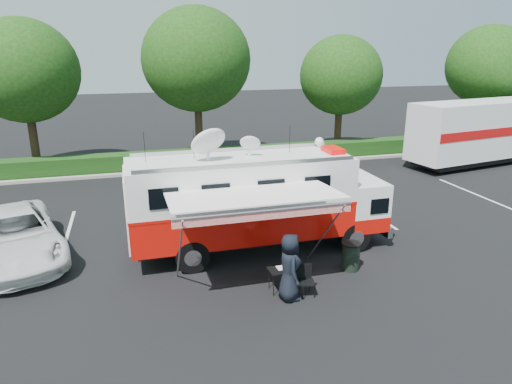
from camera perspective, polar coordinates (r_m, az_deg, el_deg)
The scene contains 11 objects.
ground_plane at distance 15.74m, azimuth 0.50°, elevation -7.14°, with size 120.00×120.00×0.00m, color black.
back_border at distance 27.18m, azimuth -4.90°, elevation 14.17°, with size 60.00×6.14×8.87m.
stall_lines at distance 18.32m, azimuth -3.63°, elevation -3.51°, with size 24.12×5.50×0.01m.
command_truck at distance 15.07m, azimuth 0.24°, elevation -1.03°, with size 8.63×2.37×4.14m.
awning at distance 12.34m, azimuth -0.06°, elevation -0.94°, with size 4.71×2.45×2.85m.
white_suv at distance 16.98m, azimuth -27.69°, elevation -7.38°, with size 2.66×5.76×1.60m, color silver.
person at distance 12.92m, azimuth 4.13°, elevation -13.09°, with size 0.93×0.60×1.89m, color black.
folding_table at distance 12.97m, azimuth 3.36°, elevation -9.71°, with size 0.83×0.60×0.69m.
folding_chair at distance 12.91m, azimuth 6.21°, elevation -10.56°, with size 0.50×0.52×0.88m.
trash_bin at distance 14.51m, azimuth 11.75°, elevation -7.85°, with size 0.59×0.59×0.88m.
semi_trailer at distance 30.81m, azimuth 27.90°, elevation 6.89°, with size 12.22×4.46×3.69m.
Camera 1 is at (-4.00, -13.74, 6.58)m, focal length 32.00 mm.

